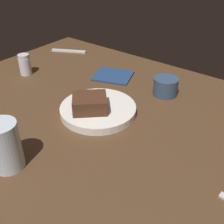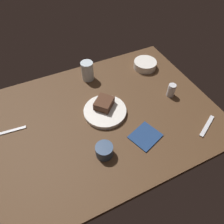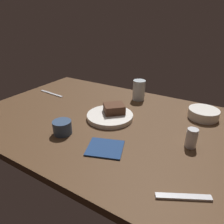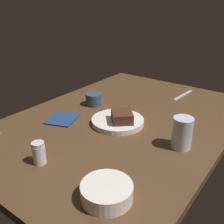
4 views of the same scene
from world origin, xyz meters
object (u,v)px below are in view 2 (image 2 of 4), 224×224
at_px(coffee_cup, 104,150).
at_px(dessert_spoon, 207,126).
at_px(salt_shaker, 171,90).
at_px(chocolate_cake_slice, 104,103).
at_px(water_glass, 87,71).
at_px(dessert_plate, 105,111).
at_px(side_bowl, 145,65).
at_px(folded_napkin, 145,136).
at_px(butter_knife, 5,133).

xyz_separation_m(coffee_cup, dessert_spoon, (-0.51, 0.08, -0.02)).
bearing_deg(salt_shaker, chocolate_cake_slice, -9.92).
xyz_separation_m(chocolate_cake_slice, water_glass, (-0.01, -0.26, 0.01)).
distance_m(dessert_plate, salt_shaker, 0.38).
bearing_deg(side_bowl, coffee_cup, 43.13).
bearing_deg(salt_shaker, folded_napkin, 33.52).
bearing_deg(dessert_plate, chocolate_cake_slice, -105.47).
xyz_separation_m(salt_shaker, dessert_spoon, (-0.04, 0.25, -0.03)).
bearing_deg(dessert_plate, salt_shaker, 174.19).
bearing_deg(water_glass, side_bowl, 171.49).
bearing_deg(chocolate_cake_slice, water_glass, -92.44).
relative_size(dessert_plate, water_glass, 1.92).
bearing_deg(water_glass, butter_knife, 21.59).
xyz_separation_m(water_glass, butter_knife, (0.49, 0.20, -0.05)).
bearing_deg(folded_napkin, water_glass, -79.59).
bearing_deg(water_glass, dessert_spoon, 124.24).
bearing_deg(butter_knife, salt_shaker, -3.51).
xyz_separation_m(dessert_plate, chocolate_cake_slice, (-0.01, -0.03, 0.03)).
bearing_deg(side_bowl, dessert_spoon, 93.76).
height_order(chocolate_cake_slice, side_bowl, chocolate_cake_slice).
xyz_separation_m(chocolate_cake_slice, salt_shaker, (-0.37, 0.06, -0.01)).
bearing_deg(butter_knife, folded_napkin, -22.28).
xyz_separation_m(coffee_cup, folded_napkin, (-0.21, 0.00, -0.03)).
height_order(salt_shaker, side_bowl, salt_shaker).
xyz_separation_m(chocolate_cake_slice, butter_knife, (0.48, -0.06, -0.04)).
distance_m(chocolate_cake_slice, water_glass, 0.26).
bearing_deg(dessert_plate, water_glass, -93.67).
height_order(water_glass, butter_knife, water_glass).
xyz_separation_m(coffee_cup, butter_knife, (0.38, -0.30, -0.03)).
height_order(dessert_spoon, butter_knife, dessert_spoon).
relative_size(salt_shaker, folded_napkin, 0.58).
bearing_deg(side_bowl, chocolate_cake_slice, 29.10).
bearing_deg(dessert_spoon, coffee_cup, -36.35).
bearing_deg(coffee_cup, salt_shaker, -159.70).
distance_m(side_bowl, dessert_spoon, 0.52).
relative_size(dessert_plate, salt_shaker, 2.91).
xyz_separation_m(salt_shaker, butter_knife, (0.85, -0.13, -0.03)).
bearing_deg(chocolate_cake_slice, side_bowl, -150.90).
bearing_deg(salt_shaker, dessert_plate, -5.81).
distance_m(water_glass, side_bowl, 0.36).
bearing_deg(side_bowl, butter_knife, 9.48).
bearing_deg(chocolate_cake_slice, butter_knife, -7.36).
distance_m(water_glass, coffee_cup, 0.51).
bearing_deg(butter_knife, side_bowl, 14.44).
bearing_deg(butter_knife, chocolate_cake_slice, -2.40).
relative_size(side_bowl, butter_knife, 0.73).
distance_m(coffee_cup, butter_knife, 0.48).
height_order(salt_shaker, water_glass, water_glass).
relative_size(chocolate_cake_slice, butter_knife, 0.49).
relative_size(dessert_plate, folded_napkin, 1.68).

